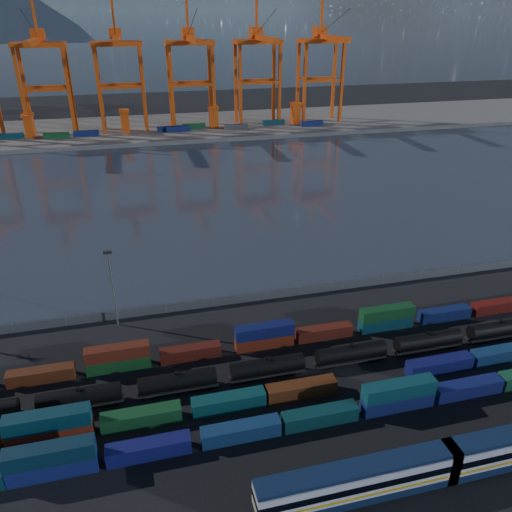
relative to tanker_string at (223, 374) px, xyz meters
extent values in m
plane|color=black|center=(12.50, -3.01, -2.06)|extent=(700.00, 700.00, 0.00)
plane|color=#2E3542|center=(12.50, 101.99, -2.05)|extent=(700.00, 700.00, 0.00)
cube|color=#514F4C|center=(12.50, 206.99, -1.06)|extent=(700.00, 70.00, 2.00)
cube|color=silver|center=(12.76, -26.14, 1.15)|extent=(27.61, 3.31, 4.20)
cube|color=#101E3A|center=(12.76, -26.14, -1.06)|extent=(27.61, 3.38, 1.33)
cube|color=#101E3A|center=(12.76, -26.14, 3.52)|extent=(27.61, 2.98, 0.55)
cube|color=gold|center=(12.76, -26.14, 0.26)|extent=(27.64, 3.41, 0.40)
cube|color=black|center=(12.76, -26.14, 1.59)|extent=(27.64, 3.41, 1.10)
cube|color=black|center=(3.10, -26.14, -1.67)|extent=(3.31, 2.21, 0.77)
cube|color=black|center=(22.43, -26.14, -1.67)|extent=(3.31, 2.21, 0.77)
cube|color=black|center=(29.10, -26.14, -1.67)|extent=(3.31, 2.21, 0.77)
cube|color=navy|center=(-26.15, -12.46, -0.77)|extent=(11.92, 2.42, 2.58)
cube|color=#0B273B|center=(-26.15, -12.46, 1.82)|extent=(11.92, 2.42, 2.58)
cube|color=#12135A|center=(-13.21, -12.46, -0.77)|extent=(11.92, 2.42, 2.58)
cube|color=navy|center=(0.23, -12.46, -0.77)|extent=(11.92, 2.42, 2.58)
cube|color=#0B363B|center=(12.68, -12.46, -0.77)|extent=(11.92, 2.42, 2.58)
cube|color=navy|center=(25.78, -12.46, -0.77)|extent=(11.92, 2.42, 2.58)
cube|color=#0E404A|center=(25.78, -12.46, 1.82)|extent=(11.92, 2.42, 2.58)
cube|color=navy|center=(38.62, -12.46, -0.77)|extent=(11.92, 2.42, 2.58)
cube|color=maroon|center=(-27.13, -6.01, -0.74)|extent=(12.16, 2.47, 2.63)
cube|color=#0C3340|center=(-27.13, -6.01, 1.89)|extent=(12.16, 2.47, 2.63)
cube|color=#12461F|center=(-13.94, -6.01, -0.74)|extent=(12.16, 2.47, 2.63)
cube|color=#0C4043|center=(-0.14, -6.01, -0.74)|extent=(12.16, 2.47, 2.63)
cube|color=#552811|center=(11.69, -6.01, -0.74)|extent=(12.16, 2.47, 2.63)
cube|color=#111455|center=(37.48, -6.01, -0.74)|extent=(12.16, 2.47, 2.63)
cube|color=navy|center=(50.39, -6.01, -0.74)|extent=(12.16, 2.47, 2.63)
cube|color=#522310|center=(-30.22, 8.53, -0.85)|extent=(11.11, 2.26, 2.41)
cube|color=#134A1D|center=(-17.27, 8.53, -0.85)|extent=(11.11, 2.26, 2.41)
cube|color=#5D1F12|center=(-17.27, 8.53, 1.55)|extent=(11.11, 2.26, 2.41)
cube|color=#4D160F|center=(-4.52, 8.53, -0.85)|extent=(11.11, 2.26, 2.41)
cube|color=maroon|center=(9.44, 8.53, -0.85)|extent=(11.11, 2.26, 2.41)
cube|color=#101650|center=(9.44, 8.53, 1.55)|extent=(11.11, 2.26, 2.41)
cube|color=#581C11|center=(21.50, 8.53, -0.85)|extent=(11.11, 2.26, 2.41)
cube|color=#0D3946|center=(34.64, 8.53, -0.85)|extent=(11.11, 2.26, 2.41)
cube|color=#12441F|center=(34.64, 8.53, 1.55)|extent=(11.11, 2.26, 2.41)
cube|color=#101D51|center=(47.92, 8.53, -0.85)|extent=(11.11, 2.26, 2.41)
cube|color=#5E120E|center=(60.30, 8.53, -0.85)|extent=(11.11, 2.26, 2.41)
cube|color=black|center=(-34.30, 0.00, -1.76)|extent=(2.47, 1.78, 0.59)
cylinder|color=black|center=(-23.25, 0.00, 0.22)|extent=(12.85, 2.87, 2.87)
cylinder|color=black|center=(-23.25, 0.00, 1.80)|extent=(0.79, 0.79, 0.49)
cube|color=black|center=(-23.25, 0.00, -1.37)|extent=(13.35, 1.98, 0.40)
cube|color=black|center=(-27.70, 0.00, -1.76)|extent=(2.47, 1.78, 0.59)
cube|color=black|center=(-18.80, 0.00, -1.76)|extent=(2.47, 1.78, 0.59)
cylinder|color=black|center=(-7.75, 0.00, 0.22)|extent=(12.85, 2.87, 2.87)
cylinder|color=black|center=(-7.75, 0.00, 1.80)|extent=(0.79, 0.79, 0.49)
cube|color=black|center=(-7.75, 0.00, -1.37)|extent=(13.35, 1.98, 0.40)
cube|color=black|center=(-12.20, 0.00, -1.76)|extent=(2.47, 1.78, 0.59)
cube|color=black|center=(-3.30, 0.00, -1.76)|extent=(2.47, 1.78, 0.59)
cylinder|color=black|center=(7.75, 0.00, 0.22)|extent=(12.85, 2.87, 2.87)
cylinder|color=black|center=(7.75, 0.00, 1.80)|extent=(0.79, 0.79, 0.49)
cube|color=black|center=(7.75, 0.00, -1.37)|extent=(13.35, 1.98, 0.40)
cube|color=black|center=(3.30, 0.00, -1.76)|extent=(2.47, 1.78, 0.59)
cube|color=black|center=(12.20, 0.00, -1.76)|extent=(2.47, 1.78, 0.59)
cylinder|color=black|center=(23.25, 0.00, 0.22)|extent=(12.85, 2.87, 2.87)
cylinder|color=black|center=(23.25, 0.00, 1.80)|extent=(0.79, 0.79, 0.49)
cube|color=black|center=(23.25, 0.00, -1.37)|extent=(13.35, 1.98, 0.40)
cube|color=black|center=(18.80, 0.00, -1.76)|extent=(2.47, 1.78, 0.59)
cube|color=black|center=(27.70, 0.00, -1.76)|extent=(2.47, 1.78, 0.59)
cylinder|color=black|center=(38.75, 0.00, 0.22)|extent=(12.85, 2.87, 2.87)
cylinder|color=black|center=(38.75, 0.00, 1.80)|extent=(0.79, 0.79, 0.49)
cube|color=black|center=(38.75, 0.00, -1.37)|extent=(13.35, 1.98, 0.40)
cube|color=black|center=(34.30, 0.00, -1.76)|extent=(2.47, 1.78, 0.59)
cube|color=black|center=(43.20, 0.00, -1.76)|extent=(2.47, 1.78, 0.59)
cylinder|color=black|center=(54.25, 0.00, 0.22)|extent=(12.85, 2.87, 2.87)
cylinder|color=black|center=(54.25, 0.00, 1.80)|extent=(0.79, 0.79, 0.49)
cube|color=black|center=(54.25, 0.00, -1.37)|extent=(13.35, 1.98, 0.40)
cube|color=black|center=(49.80, 0.00, -1.76)|extent=(2.47, 1.78, 0.59)
cube|color=#595B5E|center=(12.50, 24.99, -1.06)|extent=(160.00, 0.06, 2.00)
cylinder|color=slate|center=(-37.50, 24.99, -0.96)|extent=(0.12, 0.12, 2.20)
cylinder|color=slate|center=(-27.50, 24.99, -0.96)|extent=(0.12, 0.12, 2.20)
cylinder|color=slate|center=(-17.50, 24.99, -0.96)|extent=(0.12, 0.12, 2.20)
cylinder|color=slate|center=(-7.50, 24.99, -0.96)|extent=(0.12, 0.12, 2.20)
cylinder|color=slate|center=(2.50, 24.99, -0.96)|extent=(0.12, 0.12, 2.20)
cylinder|color=slate|center=(12.50, 24.99, -0.96)|extent=(0.12, 0.12, 2.20)
cylinder|color=slate|center=(22.50, 24.99, -0.96)|extent=(0.12, 0.12, 2.20)
cylinder|color=slate|center=(32.50, 24.99, -0.96)|extent=(0.12, 0.12, 2.20)
cylinder|color=slate|center=(42.50, 24.99, -0.96)|extent=(0.12, 0.12, 2.20)
cylinder|color=slate|center=(52.50, 24.99, -0.96)|extent=(0.12, 0.12, 2.20)
cylinder|color=slate|center=(62.50, 24.99, -0.96)|extent=(0.12, 0.12, 2.20)
cylinder|color=slate|center=(72.50, 24.99, -0.96)|extent=(0.12, 0.12, 2.20)
cylinder|color=slate|center=(-17.50, 22.99, 5.94)|extent=(0.36, 0.36, 16.00)
cube|color=black|center=(-17.50, 22.99, 14.24)|extent=(1.60, 0.40, 0.60)
cube|color=#D6490F|center=(-58.05, 196.23, 19.53)|extent=(1.53, 1.53, 43.17)
cube|color=#D6490F|center=(-58.05, 207.75, 19.53)|extent=(1.53, 1.53, 43.17)
cube|color=#D6490F|center=(-36.94, 196.23, 19.53)|extent=(1.53, 1.53, 43.17)
cube|color=#D6490F|center=(-36.94, 207.75, 19.53)|extent=(1.53, 1.53, 43.17)
cube|color=#D6490F|center=(-47.50, 196.23, 21.69)|extent=(21.11, 1.34, 1.34)
cube|color=#D6490F|center=(-47.50, 207.75, 21.69)|extent=(21.11, 1.34, 1.34)
cube|color=#D6490F|center=(-47.50, 201.99, 41.11)|extent=(23.98, 13.43, 2.11)
cube|color=#D6490F|center=(-47.50, 190.48, 43.03)|extent=(2.88, 46.05, 2.40)
cube|color=#D6490F|center=(-47.50, 205.83, 45.43)|extent=(5.76, 7.67, 4.80)
cube|color=#D6490F|center=(-47.50, 203.91, 52.63)|extent=(1.15, 1.15, 15.35)
cylinder|color=black|center=(-47.50, 188.18, 49.75)|extent=(0.23, 39.49, 13.03)
cube|color=#D6490F|center=(-23.05, 196.23, 19.53)|extent=(1.53, 1.53, 43.17)
cube|color=#D6490F|center=(-23.05, 207.75, 19.53)|extent=(1.53, 1.53, 43.17)
cube|color=#D6490F|center=(-1.94, 196.23, 19.53)|extent=(1.53, 1.53, 43.17)
cube|color=#D6490F|center=(-1.94, 207.75, 19.53)|extent=(1.53, 1.53, 43.17)
cube|color=#D6490F|center=(-12.50, 196.23, 21.69)|extent=(21.11, 1.34, 1.34)
cube|color=#D6490F|center=(-12.50, 207.75, 21.69)|extent=(21.11, 1.34, 1.34)
cube|color=#D6490F|center=(-12.50, 201.99, 41.11)|extent=(23.98, 13.43, 2.11)
cube|color=#D6490F|center=(-12.50, 190.48, 43.03)|extent=(2.88, 46.05, 2.40)
cube|color=#D6490F|center=(-12.50, 205.83, 45.43)|extent=(5.76, 7.67, 4.80)
cube|color=#D6490F|center=(-12.50, 203.91, 52.63)|extent=(1.15, 1.15, 15.35)
cylinder|color=black|center=(-12.50, 188.18, 49.75)|extent=(0.23, 39.49, 13.03)
cube|color=#D6490F|center=(11.95, 196.23, 19.53)|extent=(1.53, 1.53, 43.17)
cube|color=#D6490F|center=(11.95, 207.75, 19.53)|extent=(1.53, 1.53, 43.17)
cube|color=#D6490F|center=(33.06, 196.23, 19.53)|extent=(1.53, 1.53, 43.17)
cube|color=#D6490F|center=(33.06, 207.75, 19.53)|extent=(1.53, 1.53, 43.17)
cube|color=#D6490F|center=(22.50, 196.23, 21.69)|extent=(21.11, 1.34, 1.34)
cube|color=#D6490F|center=(22.50, 207.75, 21.69)|extent=(21.11, 1.34, 1.34)
cube|color=#D6490F|center=(22.50, 201.99, 41.11)|extent=(23.98, 13.43, 2.11)
cube|color=#D6490F|center=(22.50, 190.48, 43.03)|extent=(2.88, 46.05, 2.40)
cube|color=#D6490F|center=(22.50, 205.83, 45.43)|extent=(5.76, 7.67, 4.80)
cube|color=#D6490F|center=(22.50, 203.91, 52.63)|extent=(1.15, 1.15, 15.35)
cylinder|color=black|center=(22.50, 188.18, 49.75)|extent=(0.23, 39.49, 13.03)
cube|color=#D6490F|center=(46.95, 196.23, 19.53)|extent=(1.53, 1.53, 43.17)
cube|color=#D6490F|center=(46.95, 207.75, 19.53)|extent=(1.53, 1.53, 43.17)
cube|color=#D6490F|center=(68.06, 196.23, 19.53)|extent=(1.53, 1.53, 43.17)
cube|color=#D6490F|center=(68.06, 207.75, 19.53)|extent=(1.53, 1.53, 43.17)
cube|color=#D6490F|center=(57.50, 196.23, 21.69)|extent=(21.11, 1.34, 1.34)
cube|color=#D6490F|center=(57.50, 207.75, 21.69)|extent=(21.11, 1.34, 1.34)
cube|color=#D6490F|center=(57.50, 201.99, 41.11)|extent=(23.98, 13.43, 2.11)
cube|color=#D6490F|center=(57.50, 190.48, 43.03)|extent=(2.88, 46.05, 2.40)
cube|color=#D6490F|center=(57.50, 205.83, 45.43)|extent=(5.76, 7.67, 4.80)
cube|color=#D6490F|center=(57.50, 203.91, 52.63)|extent=(1.15, 1.15, 15.35)
cylinder|color=black|center=(57.50, 188.18, 49.75)|extent=(0.23, 39.49, 13.03)
cube|color=#D6490F|center=(81.95, 196.23, 19.53)|extent=(1.53, 1.53, 43.17)
cube|color=#D6490F|center=(81.95, 207.75, 19.53)|extent=(1.53, 1.53, 43.17)
cube|color=#D6490F|center=(103.06, 196.23, 19.53)|extent=(1.53, 1.53, 43.17)
cube|color=#D6490F|center=(103.06, 207.75, 19.53)|extent=(1.53, 1.53, 43.17)
cube|color=#D6490F|center=(92.50, 196.23, 21.69)|extent=(21.11, 1.34, 1.34)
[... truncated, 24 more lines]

